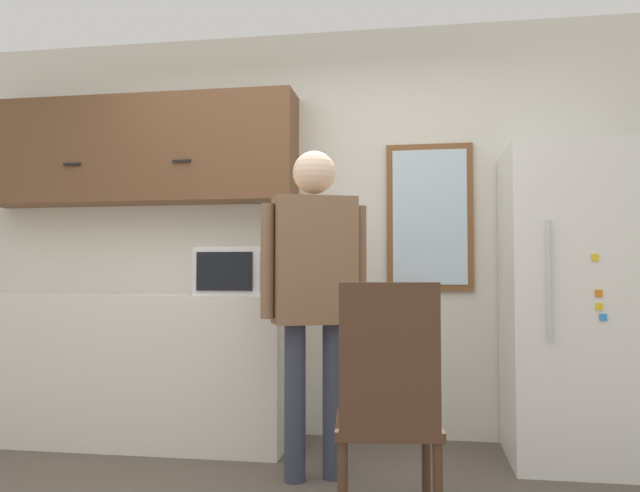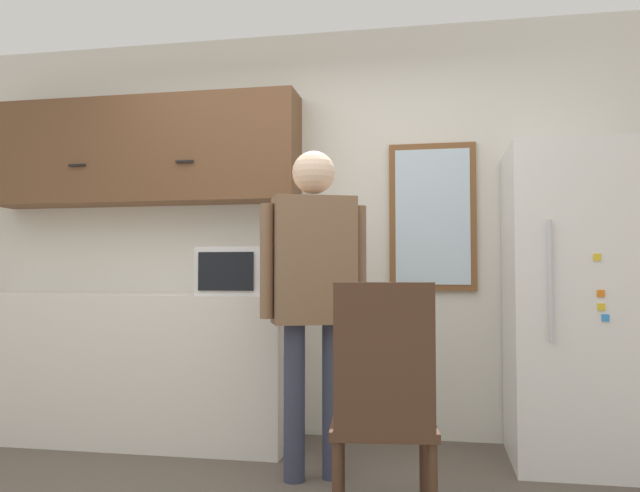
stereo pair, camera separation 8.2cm
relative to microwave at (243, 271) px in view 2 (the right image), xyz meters
name	(u,v)px [view 2 (the right image)]	position (x,y,z in m)	size (l,w,h in m)	color
back_wall	(306,231)	(0.30, 0.45, 0.27)	(6.00, 0.06, 2.70)	silver
counter	(127,366)	(-0.81, 0.10, -0.61)	(2.17, 0.63, 0.93)	silver
upper_cabinets	(142,152)	(-0.81, 0.27, 0.82)	(2.17, 0.33, 0.71)	brown
microwave	(243,271)	(0.00, 0.00, 0.00)	(0.48, 0.39, 0.29)	white
person	(314,277)	(0.53, -0.46, -0.03)	(0.53, 0.37, 1.71)	#33384C
refrigerator	(578,305)	(1.95, 0.07, -0.19)	(0.76, 0.72, 1.78)	white
chair	(384,401)	(0.95, -1.09, -0.53)	(0.48, 0.48, 1.03)	#472D1E
window	(432,217)	(1.15, 0.41, 0.35)	(0.55, 0.05, 0.95)	brown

